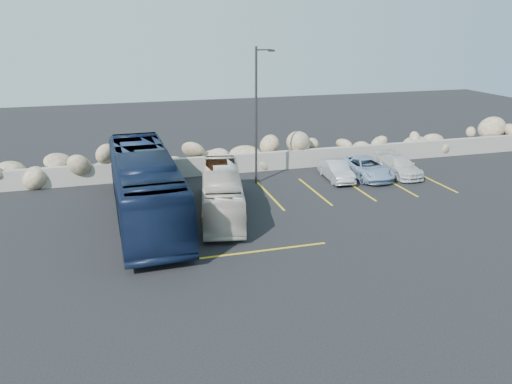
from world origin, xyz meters
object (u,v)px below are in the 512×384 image
object	(u,v)px
car_c	(399,166)
lamppost	(257,112)
tour_coach	(145,186)
car_b	(336,170)
vintage_bus	(222,193)
car_d	(367,168)

from	to	relation	value
car_c	lamppost	bearing A→B (deg)	177.04
tour_coach	car_b	xyz separation A→B (m)	(11.75, 3.42, -1.10)
tour_coach	car_b	size ratio (longest dim) A/B	3.38
tour_coach	car_c	bearing A→B (deg)	10.05
tour_coach	car_b	distance (m)	12.28
vintage_bus	tour_coach	world-z (taller)	tour_coach
car_b	car_c	xyz separation A→B (m)	(4.31, -0.12, 0.00)
car_c	car_d	xyz separation A→B (m)	(-2.26, 0.07, 0.02)
car_b	car_c	bearing A→B (deg)	2.20
lamppost	car_b	world-z (taller)	lamppost
tour_coach	car_d	size ratio (longest dim) A/B	2.73
lamppost	car_b	bearing A→B (deg)	-8.58
lamppost	car_d	distance (m)	7.88
vintage_bus	car_d	size ratio (longest dim) A/B	1.80
lamppost	car_d	xyz separation A→B (m)	(6.93, -0.78, -3.68)
lamppost	car_d	bearing A→B (deg)	-6.45
lamppost	tour_coach	distance (m)	8.44
lamppost	car_c	size ratio (longest dim) A/B	1.95
vintage_bus	car_c	xyz separation A→B (m)	(12.32, 3.64, -0.52)
car_c	car_b	bearing A→B (deg)	-179.25
tour_coach	vintage_bus	bearing A→B (deg)	-6.86
lamppost	vintage_bus	distance (m)	6.34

